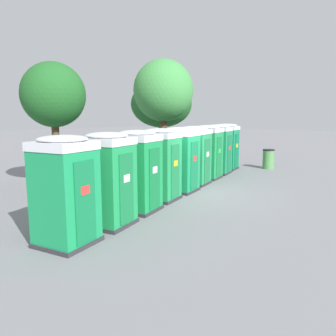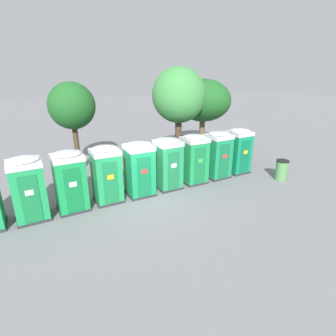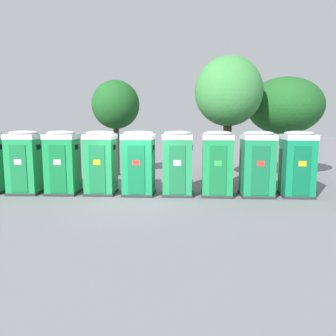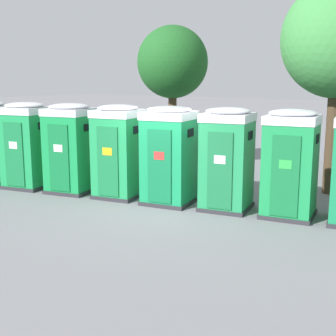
{
  "view_description": "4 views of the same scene",
  "coord_description": "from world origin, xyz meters",
  "px_view_note": "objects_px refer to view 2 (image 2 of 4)",
  "views": [
    {
      "loc": [
        -10.42,
        -7.0,
        2.95
      ],
      "look_at": [
        -1.11,
        0.26,
        1.07
      ],
      "focal_mm": 35.0,
      "sensor_mm": 36.0,
      "label": 1
    },
    {
      "loc": [
        -2.43,
        -10.8,
        5.42
      ],
      "look_at": [
        1.42,
        0.74,
        1.04
      ],
      "focal_mm": 28.0,
      "sensor_mm": 36.0,
      "label": 2
    },
    {
      "loc": [
        4.1,
        -11.72,
        2.86
      ],
      "look_at": [
        1.05,
        0.67,
        1.07
      ],
      "focal_mm": 35.0,
      "sensor_mm": 36.0,
      "label": 3
    },
    {
      "loc": [
        6.56,
        -9.48,
        3.25
      ],
      "look_at": [
        -0.13,
        0.45,
        0.93
      ],
      "focal_mm": 50.0,
      "sensor_mm": 36.0,
      "label": 4
    }
  ],
  "objects_px": {
    "portapotty_8": "(238,151)",
    "street_tree_1": "(179,96)",
    "portapotty_1": "(28,189)",
    "portapotty_3": "(107,174)",
    "portapotty_2": "(70,181)",
    "street_tree_2": "(203,101)",
    "portapotty_7": "(218,155)",
    "portapotty_5": "(168,163)",
    "portapotty_4": "(140,169)",
    "trash_can": "(282,170)",
    "portapotty_6": "(194,159)",
    "street_tree_0": "(72,107)"
  },
  "relations": [
    {
      "from": "portapotty_2",
      "to": "portapotty_1",
      "type": "bearing_deg",
      "value": -168.38
    },
    {
      "from": "portapotty_4",
      "to": "trash_can",
      "type": "bearing_deg",
      "value": -4.61
    },
    {
      "from": "street_tree_0",
      "to": "portapotty_2",
      "type": "bearing_deg",
      "value": -93.68
    },
    {
      "from": "trash_can",
      "to": "street_tree_1",
      "type": "bearing_deg",
      "value": 137.52
    },
    {
      "from": "portapotty_8",
      "to": "portapotty_7",
      "type": "bearing_deg",
      "value": -167.69
    },
    {
      "from": "street_tree_2",
      "to": "portapotty_4",
      "type": "bearing_deg",
      "value": -135.61
    },
    {
      "from": "portapotty_2",
      "to": "portapotty_5",
      "type": "distance_m",
      "value": 4.61
    },
    {
      "from": "portapotty_7",
      "to": "portapotty_8",
      "type": "xyz_separation_m",
      "value": [
        1.5,
        0.33,
        0.0
      ]
    },
    {
      "from": "trash_can",
      "to": "portapotty_5",
      "type": "bearing_deg",
      "value": 171.21
    },
    {
      "from": "portapotty_3",
      "to": "street_tree_2",
      "type": "xyz_separation_m",
      "value": [
        7.43,
        5.99,
        2.38
      ]
    },
    {
      "from": "portapotty_5",
      "to": "portapotty_6",
      "type": "relative_size",
      "value": 1.0
    },
    {
      "from": "portapotty_6",
      "to": "portapotty_8",
      "type": "height_order",
      "value": "same"
    },
    {
      "from": "portapotty_6",
      "to": "portapotty_7",
      "type": "relative_size",
      "value": 1.0
    },
    {
      "from": "portapotty_1",
      "to": "portapotty_4",
      "type": "xyz_separation_m",
      "value": [
        4.53,
        0.85,
        -0.0
      ]
    },
    {
      "from": "portapotty_2",
      "to": "portapotty_5",
      "type": "bearing_deg",
      "value": 10.89
    },
    {
      "from": "portapotty_4",
      "to": "portapotty_8",
      "type": "relative_size",
      "value": 1.0
    },
    {
      "from": "street_tree_0",
      "to": "portapotty_6",
      "type": "bearing_deg",
      "value": -32.64
    },
    {
      "from": "portapotty_3",
      "to": "portapotty_2",
      "type": "bearing_deg",
      "value": -167.77
    },
    {
      "from": "portapotty_5",
      "to": "street_tree_1",
      "type": "height_order",
      "value": "street_tree_1"
    },
    {
      "from": "portapotty_5",
      "to": "portapotty_6",
      "type": "xyz_separation_m",
      "value": [
        1.51,
        0.26,
        -0.0
      ]
    },
    {
      "from": "street_tree_2",
      "to": "portapotty_8",
      "type": "bearing_deg",
      "value": -88.51
    },
    {
      "from": "portapotty_1",
      "to": "portapotty_7",
      "type": "bearing_deg",
      "value": 10.74
    },
    {
      "from": "portapotty_1",
      "to": "portapotty_3",
      "type": "distance_m",
      "value": 3.07
    },
    {
      "from": "portapotty_8",
      "to": "street_tree_1",
      "type": "relative_size",
      "value": 0.43
    },
    {
      "from": "portapotty_4",
      "to": "portapotty_1",
      "type": "bearing_deg",
      "value": -169.42
    },
    {
      "from": "portapotty_2",
      "to": "portapotty_7",
      "type": "relative_size",
      "value": 1.0
    },
    {
      "from": "street_tree_0",
      "to": "portapotty_1",
      "type": "bearing_deg",
      "value": -109.53
    },
    {
      "from": "portapotty_1",
      "to": "portapotty_3",
      "type": "xyz_separation_m",
      "value": [
        3.01,
        0.63,
        0.0
      ]
    },
    {
      "from": "portapotty_6",
      "to": "street_tree_2",
      "type": "distance_m",
      "value": 6.4
    },
    {
      "from": "portapotty_1",
      "to": "portapotty_5",
      "type": "relative_size",
      "value": 1.0
    },
    {
      "from": "portapotty_5",
      "to": "street_tree_2",
      "type": "relative_size",
      "value": 0.49
    },
    {
      "from": "portapotty_1",
      "to": "street_tree_1",
      "type": "xyz_separation_m",
      "value": [
        7.73,
        4.29,
        2.94
      ]
    },
    {
      "from": "portapotty_8",
      "to": "portapotty_6",
      "type": "bearing_deg",
      "value": -168.74
    },
    {
      "from": "portapotty_2",
      "to": "street_tree_1",
      "type": "bearing_deg",
      "value": 32.62
    },
    {
      "from": "portapotty_6",
      "to": "trash_can",
      "type": "xyz_separation_m",
      "value": [
        4.62,
        -1.21,
        -0.73
      ]
    },
    {
      "from": "portapotty_7",
      "to": "portapotty_8",
      "type": "bearing_deg",
      "value": 12.31
    },
    {
      "from": "portapotty_5",
      "to": "portapotty_7",
      "type": "bearing_deg",
      "value": 10.06
    },
    {
      "from": "portapotty_3",
      "to": "portapotty_4",
      "type": "relative_size",
      "value": 1.0
    },
    {
      "from": "portapotty_1",
      "to": "street_tree_1",
      "type": "height_order",
      "value": "street_tree_1"
    },
    {
      "from": "portapotty_1",
      "to": "street_tree_0",
      "type": "xyz_separation_m",
      "value": [
        1.81,
        5.11,
        2.46
      ]
    },
    {
      "from": "portapotty_1",
      "to": "portapotty_3",
      "type": "bearing_deg",
      "value": 11.92
    },
    {
      "from": "portapotty_5",
      "to": "portapotty_3",
      "type": "bearing_deg",
      "value": -169.77
    },
    {
      "from": "portapotty_1",
      "to": "street_tree_1",
      "type": "relative_size",
      "value": 0.43
    },
    {
      "from": "portapotty_1",
      "to": "portapotty_4",
      "type": "bearing_deg",
      "value": 10.58
    },
    {
      "from": "portapotty_2",
      "to": "street_tree_0",
      "type": "relative_size",
      "value": 0.5
    },
    {
      "from": "portapotty_1",
      "to": "portapotty_6",
      "type": "bearing_deg",
      "value": 10.84
    },
    {
      "from": "portapotty_1",
      "to": "portapotty_2",
      "type": "xyz_separation_m",
      "value": [
        1.51,
        0.31,
        -0.0
      ]
    },
    {
      "from": "portapotty_1",
      "to": "trash_can",
      "type": "bearing_deg",
      "value": 1.09
    },
    {
      "from": "street_tree_0",
      "to": "street_tree_1",
      "type": "distance_m",
      "value": 5.99
    },
    {
      "from": "portapotty_8",
      "to": "street_tree_0",
      "type": "relative_size",
      "value": 0.5
    }
  ]
}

